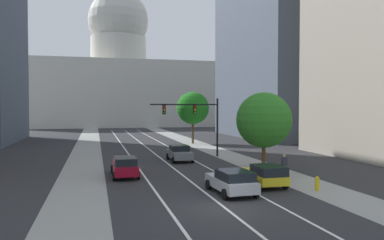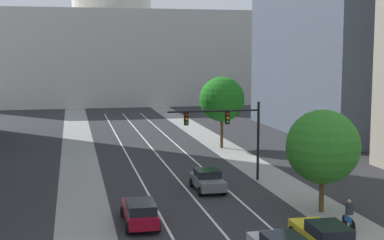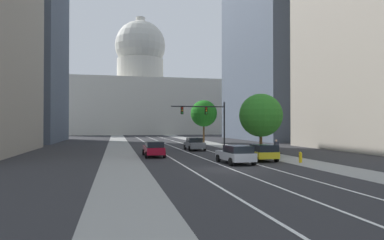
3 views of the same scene
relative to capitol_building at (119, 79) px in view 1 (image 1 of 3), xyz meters
The scene contains 17 objects.
ground_plane 52.21m from the capitol_building, 90.00° to the right, with size 400.00×400.00×0.00m, color #2B2B2D.
sidewalk_left 57.55m from the capitol_building, 97.73° to the right, with size 3.41×130.00×0.01m, color gray.
sidewalk_right 57.55m from the capitol_building, 82.27° to the right, with size 3.41×130.00×0.01m, color gray.
lane_stripe_left 66.89m from the capitol_building, 92.55° to the right, with size 0.16×90.00×0.01m, color white.
lane_stripe_center 66.82m from the capitol_building, 90.00° to the right, with size 0.16×90.00×0.01m, color white.
lane_stripe_right 66.89m from the capitol_building, 87.45° to the right, with size 0.16×90.00×0.01m, color white.
office_tower_far_right 54.53m from the capitol_building, 60.70° to the right, with size 17.09×29.16×46.43m.
capitol_building is the anchor object (origin of this frame).
car_crimson 81.20m from the capitol_building, 93.12° to the right, with size 1.93×4.80×1.54m.
car_yellow 86.92m from the capitol_building, 87.09° to the right, with size 2.15×4.38×1.47m.
car_gray 74.02m from the capitol_building, 88.86° to the right, with size 2.06×4.13×1.54m.
car_silver 88.51m from the capitol_building, 89.04° to the right, with size 2.26×4.31×1.50m.
traffic_signal_mast 71.12m from the capitol_building, 86.91° to the right, with size 7.29×0.39×6.19m.
fire_hydrant 89.25m from the capitol_building, 85.47° to the right, with size 0.26×0.35×0.91m.
cyclist 84.52m from the capitol_building, 85.06° to the right, with size 0.38×1.70×1.72m.
street_tree_far_right 56.67m from the capitol_building, 82.61° to the right, with size 4.69×4.69×7.49m.
street_tree_mid_right 80.60m from the capitol_building, 84.87° to the right, with size 4.65×4.65×6.50m.
Camera 1 is at (-6.49, -18.70, 5.22)m, focal length 35.76 mm.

